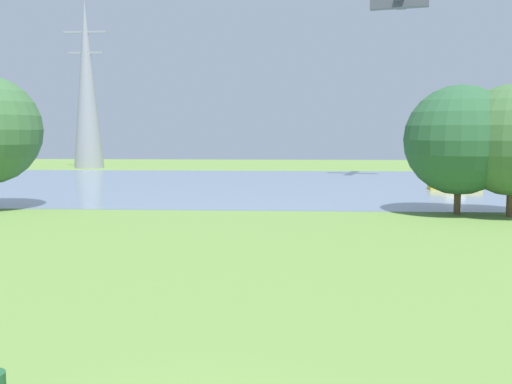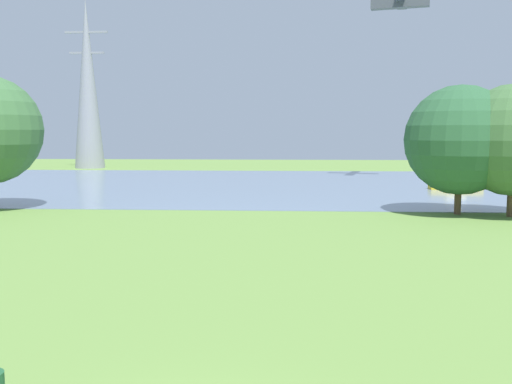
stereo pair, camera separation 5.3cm
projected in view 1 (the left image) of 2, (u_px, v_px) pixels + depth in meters
The scene contains 6 objects.
ground_plane at pixel (254, 231), 31.19m from camera, with size 160.00×160.00×0.00m, color olive.
water_surface at pixel (270, 184), 58.99m from camera, with size 140.00×40.00×0.02m, color slate.
sailboat_yellow at pixel (455, 184), 53.63m from camera, with size 4.82×1.57×7.80m.
tree_east_far at pixel (460, 140), 37.09m from camera, with size 7.19×7.19×8.49m.
electricity_pylon at pixel (87, 84), 84.25m from camera, with size 6.40×4.40×25.05m.
light_aircraft at pixel (399, 3), 63.57m from camera, with size 6.47×8.41×2.10m.
Camera 1 is at (1.84, -8.74, 5.44)m, focal length 39.83 mm.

